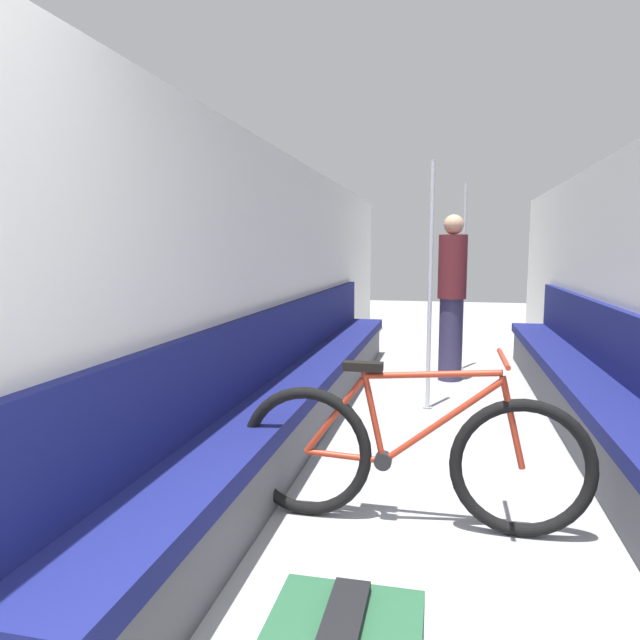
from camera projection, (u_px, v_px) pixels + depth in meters
wall_left at (277, 289)px, 4.62m from camera, size 0.10×10.76×2.17m
wall_right at (638, 294)px, 4.04m from camera, size 0.10×10.76×2.17m
bench_seat_row_left at (305, 385)px, 4.60m from camera, size 0.45×6.52×0.97m
bench_seat_row_right at (597, 401)px, 4.12m from camera, size 0.45×6.52×0.97m
bicycle at (409, 456)px, 2.88m from camera, size 1.78×0.46×0.90m
grab_pole_near at (463, 280)px, 6.60m from camera, size 0.08×0.08×2.15m
grab_pole_far at (430, 291)px, 4.94m from camera, size 0.08×0.08×2.15m
passenger_standing at (452, 296)px, 6.05m from camera, size 0.30×0.30×1.77m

